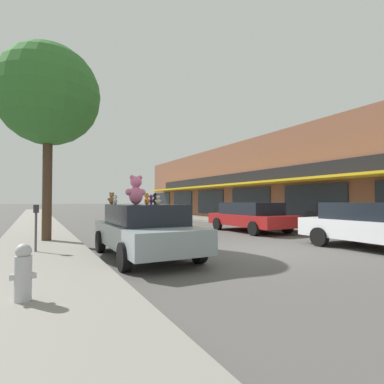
% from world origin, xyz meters
% --- Properties ---
extents(ground_plane, '(260.00, 260.00, 0.00)m').
position_xyz_m(ground_plane, '(0.00, 0.00, 0.00)').
color(ground_plane, '#514F4C').
extents(sidewalk_near, '(2.49, 90.00, 0.14)m').
position_xyz_m(sidewalk_near, '(-5.87, 0.00, 0.07)').
color(sidewalk_near, gray).
rests_on(sidewalk_near, ground_plane).
extents(sidewalk_far, '(2.49, 90.00, 0.14)m').
position_xyz_m(sidewalk_far, '(5.87, 0.00, 0.07)').
color(sidewalk_far, gray).
rests_on(sidewalk_far, ground_plane).
extents(storefront_row, '(13.23, 36.97, 5.81)m').
position_xyz_m(storefront_row, '(12.95, 9.25, 2.90)').
color(storefront_row, brown).
rests_on(storefront_row, ground_plane).
extents(plush_art_car, '(2.05, 4.40, 1.42)m').
position_xyz_m(plush_art_car, '(-3.38, 0.69, 0.75)').
color(plush_art_car, '#8C999E').
rests_on(plush_art_car, ground_plane).
extents(teddy_bear_giant, '(0.60, 0.38, 0.81)m').
position_xyz_m(teddy_bear_giant, '(-3.53, 1.01, 1.81)').
color(teddy_bear_giant, pink).
rests_on(teddy_bear_giant, plush_art_car).
extents(teddy_bear_orange, '(0.18, 0.22, 0.30)m').
position_xyz_m(teddy_bear_orange, '(-3.52, 0.13, 1.56)').
color(teddy_bear_orange, orange).
rests_on(teddy_bear_orange, plush_art_car).
extents(teddy_bear_purple, '(0.17, 0.22, 0.29)m').
position_xyz_m(teddy_bear_purple, '(-2.90, 1.54, 1.56)').
color(teddy_bear_purple, purple).
rests_on(teddy_bear_purple, plush_art_car).
extents(teddy_bear_black, '(0.18, 0.25, 0.33)m').
position_xyz_m(teddy_bear_black, '(-2.84, 1.35, 1.58)').
color(teddy_bear_black, black).
rests_on(teddy_bear_black, plush_art_car).
extents(teddy_bear_cream, '(0.18, 0.14, 0.24)m').
position_xyz_m(teddy_bear_cream, '(-3.15, 0.33, 1.53)').
color(teddy_bear_cream, beige).
rests_on(teddy_bear_cream, plush_art_car).
extents(teddy_bear_brown, '(0.26, 0.19, 0.34)m').
position_xyz_m(teddy_bear_brown, '(-4.07, 1.58, 1.58)').
color(teddy_bear_brown, olive).
rests_on(teddy_bear_brown, plush_art_car).
extents(teddy_bear_white, '(0.16, 0.20, 0.27)m').
position_xyz_m(teddy_bear_white, '(-4.04, 1.29, 1.55)').
color(teddy_bear_white, white).
rests_on(teddy_bear_white, plush_art_car).
extents(parked_car_far_left, '(2.13, 4.67, 1.46)m').
position_xyz_m(parked_car_far_left, '(3.34, -1.66, 0.80)').
color(parked_car_far_left, silver).
rests_on(parked_car_far_left, ground_plane).
extents(parked_car_far_center, '(2.17, 4.64, 1.42)m').
position_xyz_m(parked_car_far_center, '(3.34, 4.56, 0.77)').
color(parked_car_far_center, maroon).
rests_on(parked_car_far_center, ground_plane).
extents(street_tree, '(3.52, 3.52, 6.87)m').
position_xyz_m(street_tree, '(-5.64, 4.52, 5.22)').
color(street_tree, '#473323').
rests_on(street_tree, sidewalk_near).
extents(fire_hydrant, '(0.33, 0.22, 0.79)m').
position_xyz_m(fire_hydrant, '(-6.16, -2.30, 0.54)').
color(fire_hydrant, '#B2B2B7').
rests_on(fire_hydrant, sidewalk_near).
extents(parking_meter, '(0.14, 0.10, 1.27)m').
position_xyz_m(parking_meter, '(-5.99, 2.10, 0.95)').
color(parking_meter, '#4C4C51').
rests_on(parking_meter, sidewalk_near).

